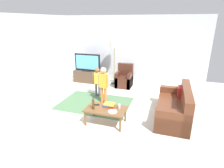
{
  "coord_description": "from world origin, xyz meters",
  "views": [
    {
      "loc": [
        1.63,
        -4.4,
        2.49
      ],
      "look_at": [
        0.0,
        0.6,
        0.65
      ],
      "focal_mm": 29.13,
      "sensor_mm": 36.0,
      "label": 1
    }
  ],
  "objects_px": {
    "book_stack": "(109,105)",
    "tv_remote": "(96,105)",
    "soda_can": "(119,106)",
    "plate": "(113,112)",
    "tv": "(87,63)",
    "coffee_table": "(106,110)",
    "floor_lamp": "(114,46)",
    "child_near_tv": "(97,79)",
    "tv_stand": "(88,77)",
    "bottle": "(93,104)",
    "armchair": "(124,79)",
    "child_center": "(103,82)",
    "couch": "(176,108)"
  },
  "relations": [
    {
      "from": "plate",
      "to": "book_stack",
      "type": "bearing_deg",
      "value": 125.42
    },
    {
      "from": "armchair",
      "to": "tv_remote",
      "type": "distance_m",
      "value": 2.74
    },
    {
      "from": "child_center",
      "to": "couch",
      "type": "bearing_deg",
      "value": -7.88
    },
    {
      "from": "tv_stand",
      "to": "tv_remote",
      "type": "relative_size",
      "value": 7.06
    },
    {
      "from": "tv_stand",
      "to": "floor_lamp",
      "type": "distance_m",
      "value": 1.71
    },
    {
      "from": "coffee_table",
      "to": "soda_can",
      "type": "xyz_separation_m",
      "value": [
        0.32,
        0.1,
        0.11
      ]
    },
    {
      "from": "coffee_table",
      "to": "tv_remote",
      "type": "distance_m",
      "value": 0.32
    },
    {
      "from": "book_stack",
      "to": "bottle",
      "type": "relative_size",
      "value": 0.99
    },
    {
      "from": "tv",
      "to": "couch",
      "type": "relative_size",
      "value": 0.61
    },
    {
      "from": "tv_remote",
      "to": "soda_can",
      "type": "height_order",
      "value": "soda_can"
    },
    {
      "from": "tv_stand",
      "to": "plate",
      "type": "bearing_deg",
      "value": -55.63
    },
    {
      "from": "plate",
      "to": "tv_stand",
      "type": "bearing_deg",
      "value": 124.37
    },
    {
      "from": "armchair",
      "to": "book_stack",
      "type": "bearing_deg",
      "value": -83.88
    },
    {
      "from": "child_center",
      "to": "tv_stand",
      "type": "bearing_deg",
      "value": 127.73
    },
    {
      "from": "coffee_table",
      "to": "soda_can",
      "type": "height_order",
      "value": "soda_can"
    },
    {
      "from": "tv_stand",
      "to": "couch",
      "type": "distance_m",
      "value": 4.07
    },
    {
      "from": "coffee_table",
      "to": "child_center",
      "type": "bearing_deg",
      "value": 112.9
    },
    {
      "from": "tv",
      "to": "floor_lamp",
      "type": "relative_size",
      "value": 0.62
    },
    {
      "from": "bottle",
      "to": "tv_remote",
      "type": "bearing_deg",
      "value": 95.19
    },
    {
      "from": "tv_stand",
      "to": "couch",
      "type": "xyz_separation_m",
      "value": [
        3.51,
        -2.05,
        0.05
      ]
    },
    {
      "from": "coffee_table",
      "to": "plate",
      "type": "bearing_deg",
      "value": -28.58
    },
    {
      "from": "soda_can",
      "to": "plate",
      "type": "height_order",
      "value": "soda_can"
    },
    {
      "from": "couch",
      "to": "plate",
      "type": "bearing_deg",
      "value": -147.1
    },
    {
      "from": "floor_lamp",
      "to": "book_stack",
      "type": "bearing_deg",
      "value": -75.09
    },
    {
      "from": "plate",
      "to": "bottle",
      "type": "bearing_deg",
      "value": 180.0
    },
    {
      "from": "couch",
      "to": "child_near_tv",
      "type": "xyz_separation_m",
      "value": [
        -2.55,
        0.76,
        0.32
      ]
    },
    {
      "from": "child_center",
      "to": "book_stack",
      "type": "relative_size",
      "value": 3.86
    },
    {
      "from": "tv_stand",
      "to": "book_stack",
      "type": "height_order",
      "value": "book_stack"
    },
    {
      "from": "tv",
      "to": "tv_stand",
      "type": "bearing_deg",
      "value": 90.0
    },
    {
      "from": "coffee_table",
      "to": "soda_can",
      "type": "distance_m",
      "value": 0.35
    },
    {
      "from": "armchair",
      "to": "child_center",
      "type": "bearing_deg",
      "value": -97.82
    },
    {
      "from": "tv_stand",
      "to": "book_stack",
      "type": "xyz_separation_m",
      "value": [
        1.88,
        -2.75,
        0.22
      ]
    },
    {
      "from": "tv",
      "to": "plate",
      "type": "bearing_deg",
      "value": -55.44
    },
    {
      "from": "couch",
      "to": "bottle",
      "type": "bearing_deg",
      "value": -154.25
    },
    {
      "from": "armchair",
      "to": "coffee_table",
      "type": "bearing_deg",
      "value": -85.13
    },
    {
      "from": "book_stack",
      "to": "tv_remote",
      "type": "distance_m",
      "value": 0.35
    },
    {
      "from": "tv_stand",
      "to": "tv_remote",
      "type": "bearing_deg",
      "value": -61.16
    },
    {
      "from": "tv",
      "to": "child_center",
      "type": "distance_m",
      "value": 2.2
    },
    {
      "from": "tv",
      "to": "floor_lamp",
      "type": "xyz_separation_m",
      "value": [
        1.1,
        0.17,
        0.7
      ]
    },
    {
      "from": "armchair",
      "to": "tv_remote",
      "type": "bearing_deg",
      "value": -91.22
    },
    {
      "from": "tv_stand",
      "to": "tv",
      "type": "relative_size",
      "value": 1.09
    },
    {
      "from": "child_center",
      "to": "bottle",
      "type": "bearing_deg",
      "value": -81.06
    },
    {
      "from": "tv_stand",
      "to": "coffee_table",
      "type": "distance_m",
      "value": 3.41
    },
    {
      "from": "book_stack",
      "to": "tv_remote",
      "type": "height_order",
      "value": "book_stack"
    },
    {
      "from": "coffee_table",
      "to": "book_stack",
      "type": "height_order",
      "value": "book_stack"
    },
    {
      "from": "tv",
      "to": "child_near_tv",
      "type": "relative_size",
      "value": 1.09
    },
    {
      "from": "book_stack",
      "to": "bottle",
      "type": "xyz_separation_m",
      "value": [
        -0.33,
        -0.24,
        0.08
      ]
    },
    {
      "from": "tv_remote",
      "to": "plate",
      "type": "height_order",
      "value": "plate"
    },
    {
      "from": "soda_can",
      "to": "plate",
      "type": "distance_m",
      "value": 0.25
    },
    {
      "from": "tv",
      "to": "coffee_table",
      "type": "height_order",
      "value": "tv"
    }
  ]
}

